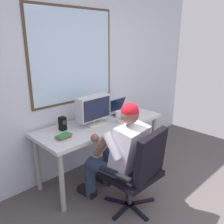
{
  "coord_description": "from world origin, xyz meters",
  "views": [
    {
      "loc": [
        -1.86,
        -0.3,
        1.81
      ],
      "look_at": [
        -0.11,
        1.5,
        1.01
      ],
      "focal_mm": 37.52,
      "sensor_mm": 36.0,
      "label": 1
    }
  ],
  "objects_px": {
    "person_seated": "(119,152)",
    "wine_glass": "(118,115)",
    "desk_speaker": "(63,124)",
    "laptop": "(120,110)",
    "crt_monitor": "(93,108)",
    "desk": "(102,128)",
    "office_chair": "(139,167)",
    "book_stack": "(64,136)"
  },
  "relations": [
    {
      "from": "desk_speaker",
      "to": "book_stack",
      "type": "xyz_separation_m",
      "value": [
        -0.12,
        -0.2,
        -0.06
      ]
    },
    {
      "from": "person_seated",
      "to": "laptop",
      "type": "bearing_deg",
      "value": 43.33
    },
    {
      "from": "office_chair",
      "to": "desk",
      "type": "bearing_deg",
      "value": 76.24
    },
    {
      "from": "office_chair",
      "to": "desk_speaker",
      "type": "xyz_separation_m",
      "value": [
        -0.3,
        0.94,
        0.31
      ]
    },
    {
      "from": "person_seated",
      "to": "office_chair",
      "type": "bearing_deg",
      "value": -82.94
    },
    {
      "from": "wine_glass",
      "to": "desk_speaker",
      "type": "distance_m",
      "value": 0.71
    },
    {
      "from": "person_seated",
      "to": "wine_glass",
      "type": "height_order",
      "value": "person_seated"
    },
    {
      "from": "office_chair",
      "to": "crt_monitor",
      "type": "distance_m",
      "value": 0.95
    },
    {
      "from": "laptop",
      "to": "wine_glass",
      "type": "distance_m",
      "value": 0.37
    },
    {
      "from": "office_chair",
      "to": "book_stack",
      "type": "bearing_deg",
      "value": 120.08
    },
    {
      "from": "crt_monitor",
      "to": "laptop",
      "type": "bearing_deg",
      "value": 5.14
    },
    {
      "from": "office_chair",
      "to": "laptop",
      "type": "distance_m",
      "value": 1.12
    },
    {
      "from": "office_chair",
      "to": "crt_monitor",
      "type": "height_order",
      "value": "crt_monitor"
    },
    {
      "from": "desk",
      "to": "wine_glass",
      "type": "bearing_deg",
      "value": -48.52
    },
    {
      "from": "crt_monitor",
      "to": "person_seated",
      "type": "bearing_deg",
      "value": -101.73
    },
    {
      "from": "book_stack",
      "to": "laptop",
      "type": "bearing_deg",
      "value": 7.82
    },
    {
      "from": "person_seated",
      "to": "wine_glass",
      "type": "bearing_deg",
      "value": 45.71
    },
    {
      "from": "laptop",
      "to": "office_chair",
      "type": "bearing_deg",
      "value": -125.42
    },
    {
      "from": "person_seated",
      "to": "book_stack",
      "type": "distance_m",
      "value": 0.64
    },
    {
      "from": "office_chair",
      "to": "person_seated",
      "type": "relative_size",
      "value": 0.79
    },
    {
      "from": "desk",
      "to": "office_chair",
      "type": "bearing_deg",
      "value": -103.76
    },
    {
      "from": "desk",
      "to": "person_seated",
      "type": "height_order",
      "value": "person_seated"
    },
    {
      "from": "book_stack",
      "to": "desk_speaker",
      "type": "bearing_deg",
      "value": 59.01
    },
    {
      "from": "laptop",
      "to": "desk_speaker",
      "type": "relative_size",
      "value": 2.14
    },
    {
      "from": "laptop",
      "to": "crt_monitor",
      "type": "bearing_deg",
      "value": -174.86
    },
    {
      "from": "office_chair",
      "to": "laptop",
      "type": "relative_size",
      "value": 2.69
    },
    {
      "from": "crt_monitor",
      "to": "book_stack",
      "type": "distance_m",
      "value": 0.56
    },
    {
      "from": "desk",
      "to": "crt_monitor",
      "type": "xyz_separation_m",
      "value": [
        -0.11,
        0.02,
        0.29
      ]
    },
    {
      "from": "laptop",
      "to": "wine_glass",
      "type": "height_order",
      "value": "laptop"
    },
    {
      "from": "crt_monitor",
      "to": "book_stack",
      "type": "xyz_separation_m",
      "value": [
        -0.51,
        -0.1,
        -0.19
      ]
    },
    {
      "from": "desk",
      "to": "person_seated",
      "type": "relative_size",
      "value": 1.46
    },
    {
      "from": "crt_monitor",
      "to": "desk_speaker",
      "type": "distance_m",
      "value": 0.43
    },
    {
      "from": "crt_monitor",
      "to": "wine_glass",
      "type": "bearing_deg",
      "value": -35.62
    },
    {
      "from": "wine_glass",
      "to": "desk_speaker",
      "type": "height_order",
      "value": "desk_speaker"
    },
    {
      "from": "laptop",
      "to": "book_stack",
      "type": "relative_size",
      "value": 1.89
    },
    {
      "from": "desk",
      "to": "office_chair",
      "type": "distance_m",
      "value": 0.85
    },
    {
      "from": "desk",
      "to": "person_seated",
      "type": "distance_m",
      "value": 0.6
    },
    {
      "from": "desk",
      "to": "desk_speaker",
      "type": "distance_m",
      "value": 0.54
    },
    {
      "from": "laptop",
      "to": "book_stack",
      "type": "xyz_separation_m",
      "value": [
        -1.05,
        -0.14,
        -0.04
      ]
    },
    {
      "from": "office_chair",
      "to": "book_stack",
      "type": "relative_size",
      "value": 5.08
    },
    {
      "from": "desk",
      "to": "person_seated",
      "type": "bearing_deg",
      "value": -112.68
    },
    {
      "from": "wine_glass",
      "to": "laptop",
      "type": "bearing_deg",
      "value": 39.81
    }
  ]
}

